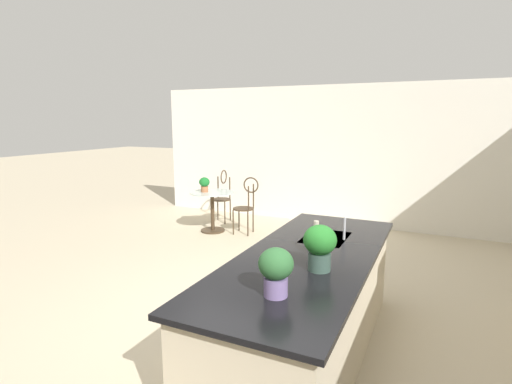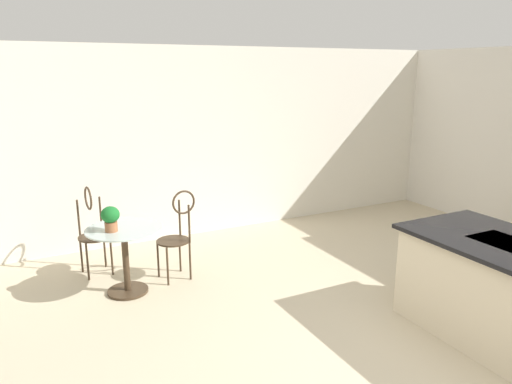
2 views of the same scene
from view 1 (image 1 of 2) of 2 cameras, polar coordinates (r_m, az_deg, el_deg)
name	(u,v)px [view 1 (image 1 of 2)]	position (r m, az deg, el deg)	size (l,w,h in m)	color
ground_plane	(237,318)	(4.34, -2.80, -17.71)	(40.00, 40.00, 0.00)	beige
wall_left_window	(339,156)	(7.88, 11.84, 5.14)	(0.12, 7.80, 2.70)	silver
kitchen_island	(307,305)	(3.59, 7.34, -15.82)	(2.80, 1.06, 0.92)	beige
bistro_table	(212,208)	(7.31, -6.30, -2.26)	(0.80, 0.80, 0.74)	#3D2D1E
chair_near_window	(246,203)	(7.10, -1.42, -1.56)	(0.42, 0.50, 1.04)	#3D2D1E
chair_by_island	(222,193)	(8.01, -4.91, -0.21)	(0.50, 0.42, 1.04)	#3D2D1E
sink_faucet	(344,229)	(3.84, 12.63, -5.16)	(0.02, 0.02, 0.22)	#B2B5BA
potted_plant_on_table	(204,184)	(7.26, -7.45, 1.21)	(0.19, 0.19, 0.27)	#9E603D
potted_plant_counter_far	(276,269)	(2.58, 2.89, -11.00)	(0.23, 0.23, 0.32)	#7A669E
potted_plant_counter_near	(320,245)	(3.02, 9.19, -7.51)	(0.25, 0.25, 0.35)	#385147
vase_on_counter	(316,241)	(3.41, 8.63, -7.04)	(0.13, 0.13, 0.29)	#BCB29E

